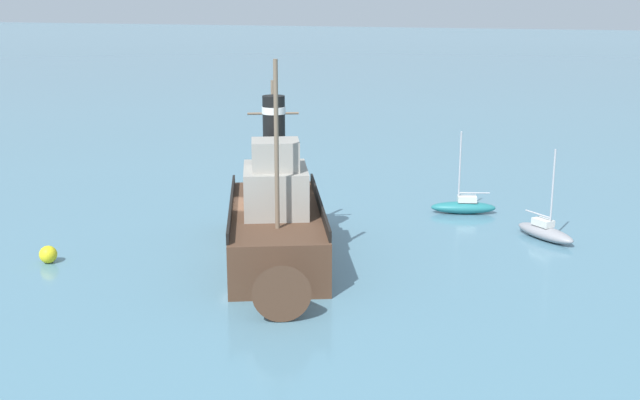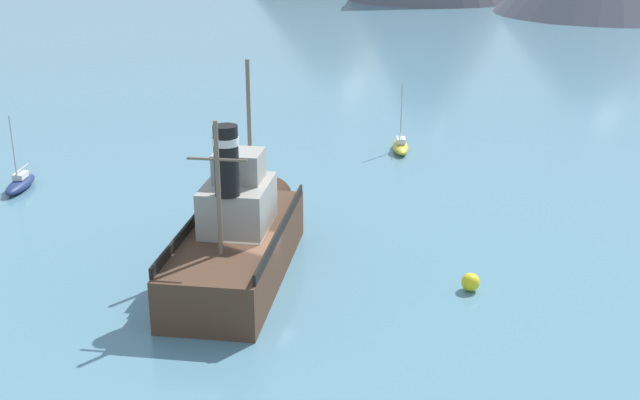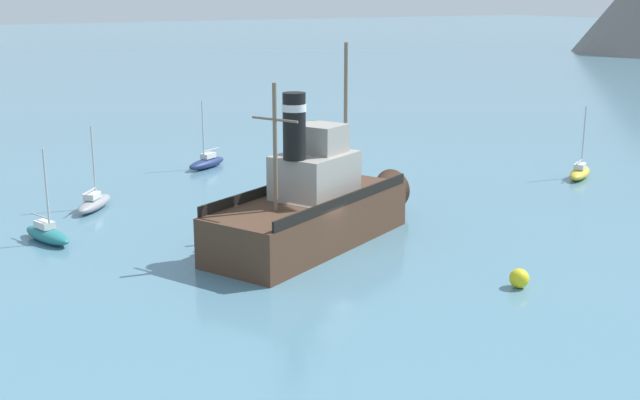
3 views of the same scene
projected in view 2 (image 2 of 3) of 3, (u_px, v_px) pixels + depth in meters
The scene contains 5 objects.
ground_plane at pixel (261, 289), 37.22m from camera, with size 600.00×600.00×0.00m, color teal.
old_tugboat at pixel (240, 237), 38.35m from camera, with size 9.09×14.49×9.90m.
sailboat_navy at pixel (20, 183), 50.36m from camera, with size 2.84×3.84×4.90m.
sailboat_yellow at pixel (400, 146), 58.47m from camera, with size 2.89×3.83×4.90m.
mooring_buoy at pixel (471, 282), 36.93m from camera, with size 0.85×0.85×0.85m, color yellow.
Camera 2 is at (20.59, -26.72, 16.51)m, focal length 45.00 mm.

